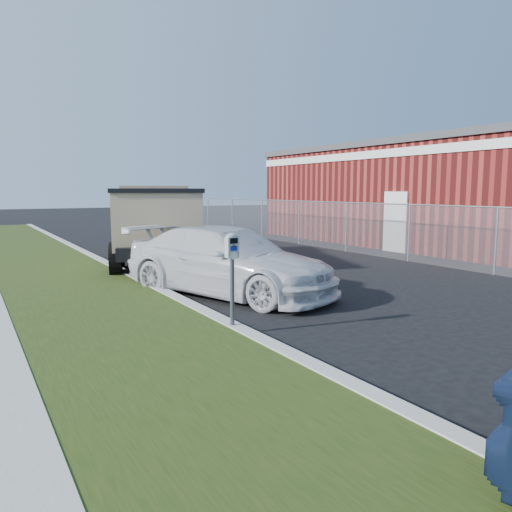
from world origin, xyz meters
TOP-DOWN VIEW (x-y plane):
  - ground at (0.00, 0.00)m, footprint 120.00×120.00m
  - streetside at (-5.57, 2.00)m, footprint 6.12×50.00m
  - chainlink_fence at (6.00, 7.00)m, footprint 0.06×30.06m
  - brick_building at (12.00, 8.00)m, footprint 9.20×14.20m
  - parking_meter at (-2.64, -0.37)m, footprint 0.20×0.14m
  - white_wagon at (-1.31, 2.48)m, footprint 3.81×5.42m
  - dump_truck at (-1.05, 7.67)m, footprint 4.02×6.49m

SIDE VIEW (x-z plane):
  - ground at x=0.00m, z-range 0.00..0.00m
  - streetside at x=-5.57m, z-range -0.01..0.14m
  - white_wagon at x=-1.31m, z-range 0.00..1.46m
  - parking_meter at x=-2.64m, z-range 0.46..1.92m
  - chainlink_fence at x=6.00m, z-range -13.74..16.26m
  - dump_truck at x=-1.05m, z-range 0.15..2.54m
  - brick_building at x=12.00m, z-range 0.04..4.21m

